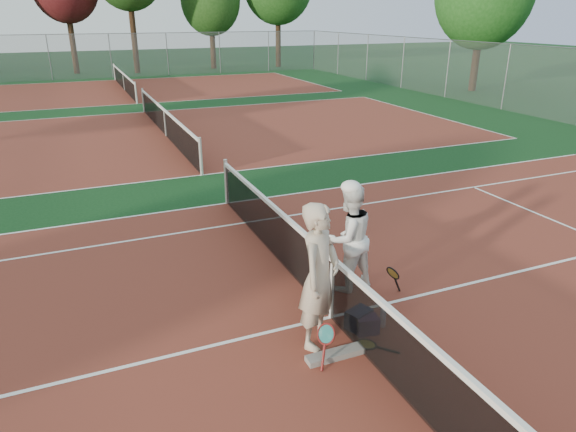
{
  "coord_description": "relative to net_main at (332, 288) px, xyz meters",
  "views": [
    {
      "loc": [
        -3.22,
        -5.91,
        4.32
      ],
      "look_at": [
        0.0,
        1.68,
        1.05
      ],
      "focal_mm": 32.0,
      "sensor_mm": 36.0,
      "label": 1
    }
  ],
  "objects": [
    {
      "name": "racket_spare",
      "position": [
        0.13,
        -0.82,
        -0.49
      ],
      "size": [
        0.6,
        0.63,
        0.03
      ],
      "primitive_type": null,
      "rotation": [
        0.0,
        0.0,
        2.3
      ],
      "color": "black",
      "rests_on": "ground"
    },
    {
      "name": "sports_bag_purple",
      "position": [
        0.29,
        -0.56,
        -0.38
      ],
      "size": [
        0.35,
        0.27,
        0.26
      ],
      "primitive_type": "cube",
      "rotation": [
        0.0,
        0.0,
        -0.17
      ],
      "color": "#26102B",
      "rests_on": "ground"
    },
    {
      "name": "court_far_a",
      "position": [
        0.0,
        13.5,
        -0.51
      ],
      "size": [
        23.77,
        10.97,
        0.01
      ],
      "primitive_type": "cube",
      "color": "maroon",
      "rests_on": "ground"
    },
    {
      "name": "ground",
      "position": [
        0.0,
        0.0,
        -0.51
      ],
      "size": [
        130.0,
        130.0,
        0.0
      ],
      "primitive_type": "plane",
      "color": "black",
      "rests_on": "ground"
    },
    {
      "name": "sports_bag_navy",
      "position": [
        0.25,
        -0.39,
        -0.37
      ],
      "size": [
        0.43,
        0.36,
        0.29
      ],
      "primitive_type": "cube",
      "rotation": [
        0.0,
        0.0,
        0.36
      ],
      "color": "black",
      "rests_on": "ground"
    },
    {
      "name": "net_far_b",
      "position": [
        0.0,
        27.0,
        0.0
      ],
      "size": [
        0.1,
        10.98,
        1.02
      ],
      "primitive_type": null,
      "color": "black",
      "rests_on": "ground"
    },
    {
      "name": "court_far_b",
      "position": [
        0.0,
        27.0,
        -0.51
      ],
      "size": [
        23.77,
        10.97,
        0.01
      ],
      "primitive_type": "cube",
      "color": "maroon",
      "rests_on": "ground"
    },
    {
      "name": "fence_back",
      "position": [
        0.0,
        34.0,
        0.99
      ],
      "size": [
        32.0,
        0.06,
        3.0
      ],
      "primitive_type": null,
      "color": "slate",
      "rests_on": "ground"
    },
    {
      "name": "player_a",
      "position": [
        -0.46,
        -0.48,
        0.53
      ],
      "size": [
        0.9,
        0.87,
        2.08
      ],
      "primitive_type": "imported",
      "rotation": [
        0.0,
        0.0,
        0.7
      ],
      "color": "#C3AF97",
      "rests_on": "ground"
    },
    {
      "name": "racket_black_held",
      "position": [
        1.2,
        0.18,
        -0.24
      ],
      "size": [
        0.39,
        0.36,
        0.54
      ],
      "primitive_type": null,
      "rotation": [
        0.0,
        0.0,
        3.47
      ],
      "color": "black",
      "rests_on": "ground"
    },
    {
      "name": "player_b",
      "position": [
        0.67,
        0.73,
        0.4
      ],
      "size": [
        0.98,
        0.81,
        1.82
      ],
      "primitive_type": "imported",
      "rotation": [
        0.0,
        0.0,
        3.29
      ],
      "color": "white",
      "rests_on": "ground"
    },
    {
      "name": "racket_red",
      "position": [
        -0.55,
        -0.89,
        -0.25
      ],
      "size": [
        0.42,
        0.43,
        0.53
      ],
      "primitive_type": null,
      "rotation": [
        0.0,
        0.0,
        0.91
      ],
      "color": "maroon",
      "rests_on": "ground"
    },
    {
      "name": "net_cover_canvas",
      "position": [
        -0.4,
        -0.89,
        -0.47
      ],
      "size": [
        0.82,
        0.19,
        0.09
      ],
      "primitive_type": "cube",
      "rotation": [
        0.0,
        0.0,
        -0.0
      ],
      "color": "slate",
      "rests_on": "ground"
    },
    {
      "name": "court_main",
      "position": [
        0.0,
        0.0,
        -0.51
      ],
      "size": [
        23.77,
        10.97,
        0.01
      ],
      "primitive_type": "cube",
      "color": "maroon",
      "rests_on": "ground"
    },
    {
      "name": "tree_back_4",
      "position": [
        8.47,
        37.72,
        4.77
      ],
      "size": [
        4.78,
        4.78,
        8.05
      ],
      "color": "#382314",
      "rests_on": "ground"
    },
    {
      "name": "net_far_a",
      "position": [
        0.0,
        13.5,
        0.0
      ],
      "size": [
        0.1,
        10.98,
        1.02
      ],
      "primitive_type": null,
      "color": "black",
      "rests_on": "ground"
    },
    {
      "name": "net_main",
      "position": [
        0.0,
        0.0,
        0.0
      ],
      "size": [
        0.1,
        10.98,
        1.02
      ],
      "primitive_type": null,
      "color": "black",
      "rests_on": "ground"
    },
    {
      "name": "water_bottle",
      "position": [
        0.59,
        -0.51,
        -0.36
      ],
      "size": [
        0.09,
        0.09,
        0.3
      ],
      "primitive_type": "cylinder",
      "color": "silver",
      "rests_on": "ground"
    }
  ]
}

